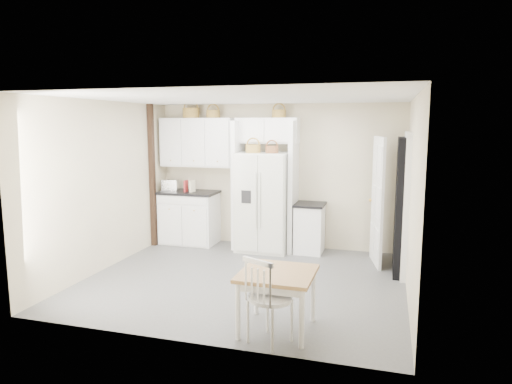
% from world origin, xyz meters
% --- Properties ---
extents(floor, '(4.50, 4.50, 0.00)m').
position_xyz_m(floor, '(0.00, 0.00, 0.00)').
color(floor, '#4C4C4C').
rests_on(floor, ground).
extents(ceiling, '(4.50, 4.50, 0.00)m').
position_xyz_m(ceiling, '(0.00, 0.00, 2.60)').
color(ceiling, white).
rests_on(ceiling, wall_back).
extents(wall_back, '(4.50, 0.00, 4.50)m').
position_xyz_m(wall_back, '(0.00, 2.00, 1.30)').
color(wall_back, '#C0AE98').
rests_on(wall_back, floor).
extents(wall_left, '(0.00, 4.00, 4.00)m').
position_xyz_m(wall_left, '(-2.25, 0.00, 1.30)').
color(wall_left, '#C0AE98').
rests_on(wall_left, floor).
extents(wall_right, '(0.00, 4.00, 4.00)m').
position_xyz_m(wall_right, '(2.25, 0.00, 1.30)').
color(wall_right, '#C0AE98').
rests_on(wall_right, floor).
extents(refrigerator, '(0.90, 0.73, 1.75)m').
position_xyz_m(refrigerator, '(-0.15, 1.61, 0.88)').
color(refrigerator, silver).
rests_on(refrigerator, floor).
extents(base_cab_left, '(1.02, 0.65, 0.95)m').
position_xyz_m(base_cab_left, '(-1.63, 1.70, 0.47)').
color(base_cab_left, white).
rests_on(base_cab_left, floor).
extents(base_cab_right, '(0.47, 0.57, 0.83)m').
position_xyz_m(base_cab_right, '(0.66, 1.70, 0.42)').
color(base_cab_right, white).
rests_on(base_cab_right, floor).
extents(dining_table, '(0.80, 0.80, 0.66)m').
position_xyz_m(dining_table, '(0.84, -1.45, 0.33)').
color(dining_table, brown).
rests_on(dining_table, floor).
extents(windsor_chair, '(0.60, 0.58, 0.95)m').
position_xyz_m(windsor_chair, '(0.83, -1.75, 0.48)').
color(windsor_chair, white).
rests_on(windsor_chair, floor).
extents(counter_left, '(1.07, 0.69, 0.04)m').
position_xyz_m(counter_left, '(-1.63, 1.70, 0.97)').
color(counter_left, black).
rests_on(counter_left, base_cab_left).
extents(counter_right, '(0.51, 0.61, 0.04)m').
position_xyz_m(counter_right, '(0.66, 1.70, 0.85)').
color(counter_right, black).
rests_on(counter_right, base_cab_right).
extents(toaster, '(0.32, 0.22, 0.21)m').
position_xyz_m(toaster, '(-2.01, 1.68, 1.10)').
color(toaster, silver).
rests_on(toaster, counter_left).
extents(cookbook_red, '(0.03, 0.14, 0.21)m').
position_xyz_m(cookbook_red, '(-1.66, 1.62, 1.10)').
color(cookbook_red, '#A32628').
rests_on(cookbook_red, counter_left).
extents(cookbook_cream, '(0.07, 0.15, 0.22)m').
position_xyz_m(cookbook_cream, '(-1.53, 1.62, 1.10)').
color(cookbook_cream, '#F9ECBF').
rests_on(cookbook_cream, counter_left).
extents(basket_upper_b, '(0.31, 0.31, 0.19)m').
position_xyz_m(basket_upper_b, '(-1.62, 1.83, 2.44)').
color(basket_upper_b, olive).
rests_on(basket_upper_b, upper_cabinet).
extents(basket_upper_c, '(0.25, 0.25, 0.14)m').
position_xyz_m(basket_upper_c, '(-1.18, 1.83, 2.42)').
color(basket_upper_c, olive).
rests_on(basket_upper_c, upper_cabinet).
extents(basket_bridge_b, '(0.25, 0.25, 0.14)m').
position_xyz_m(basket_bridge_b, '(0.06, 1.83, 2.42)').
color(basket_bridge_b, olive).
rests_on(basket_bridge_b, bridge_cabinet).
extents(basket_fridge_a, '(0.26, 0.26, 0.14)m').
position_xyz_m(basket_fridge_a, '(-0.32, 1.51, 1.82)').
color(basket_fridge_a, olive).
rests_on(basket_fridge_a, refrigerator).
extents(basket_fridge_b, '(0.22, 0.22, 0.12)m').
position_xyz_m(basket_fridge_b, '(0.02, 1.51, 1.81)').
color(basket_fridge_b, brown).
rests_on(basket_fridge_b, refrigerator).
extents(upper_cabinet, '(1.40, 0.34, 0.90)m').
position_xyz_m(upper_cabinet, '(-1.50, 1.83, 1.90)').
color(upper_cabinet, white).
rests_on(upper_cabinet, wall_back).
extents(bridge_cabinet, '(1.12, 0.34, 0.45)m').
position_xyz_m(bridge_cabinet, '(-0.15, 1.83, 2.12)').
color(bridge_cabinet, white).
rests_on(bridge_cabinet, wall_back).
extents(fridge_panel_left, '(0.08, 0.60, 2.30)m').
position_xyz_m(fridge_panel_left, '(-0.66, 1.70, 1.15)').
color(fridge_panel_left, white).
rests_on(fridge_panel_left, floor).
extents(fridge_panel_right, '(0.08, 0.60, 2.30)m').
position_xyz_m(fridge_panel_right, '(0.36, 1.70, 1.15)').
color(fridge_panel_right, white).
rests_on(fridge_panel_right, floor).
extents(trim_post, '(0.09, 0.09, 2.60)m').
position_xyz_m(trim_post, '(-2.20, 1.35, 1.30)').
color(trim_post, black).
rests_on(trim_post, floor).
extents(doorway_void, '(0.18, 0.85, 2.05)m').
position_xyz_m(doorway_void, '(2.16, 1.00, 1.02)').
color(doorway_void, black).
rests_on(doorway_void, floor).
extents(door_slab, '(0.21, 0.79, 2.05)m').
position_xyz_m(door_slab, '(1.80, 1.33, 1.02)').
color(door_slab, white).
rests_on(door_slab, floor).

